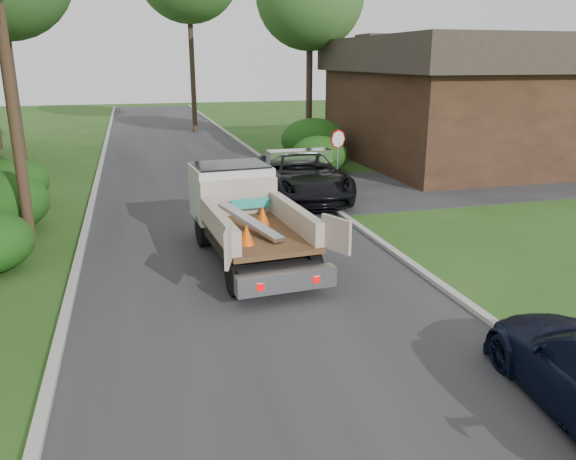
# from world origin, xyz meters

# --- Properties ---
(ground) EXTENTS (120.00, 120.00, 0.00)m
(ground) POSITION_xyz_m (0.00, 0.00, 0.00)
(ground) COLOR #224B15
(ground) RESTS_ON ground
(road) EXTENTS (8.00, 90.00, 0.02)m
(road) POSITION_xyz_m (0.00, 10.00, 0.00)
(road) COLOR #28282B
(road) RESTS_ON ground
(side_street) EXTENTS (16.00, 7.00, 0.02)m
(side_street) POSITION_xyz_m (12.00, 9.00, 0.01)
(side_street) COLOR #28282B
(side_street) RESTS_ON ground
(curb_left) EXTENTS (0.20, 90.00, 0.12)m
(curb_left) POSITION_xyz_m (-4.10, 10.00, 0.06)
(curb_left) COLOR #9E9E99
(curb_left) RESTS_ON ground
(curb_right) EXTENTS (0.20, 90.00, 0.12)m
(curb_right) POSITION_xyz_m (4.10, 10.00, 0.06)
(curb_right) COLOR #9E9E99
(curb_right) RESTS_ON ground
(stop_sign) EXTENTS (0.71, 0.32, 2.48)m
(stop_sign) POSITION_xyz_m (5.20, 9.00, 1.78)
(stop_sign) COLOR slate
(stop_sign) RESTS_ON ground
(utility_pole) EXTENTS (2.42, 1.25, 10.00)m
(utility_pole) POSITION_xyz_m (-5.48, 4.98, 5.17)
(utility_pole) COLOR #382619
(utility_pole) RESTS_ON ground
(house_right) EXTENTS (9.72, 12.96, 6.20)m
(house_right) POSITION_xyz_m (13.00, 14.00, 3.16)
(house_right) COLOR #341E15
(house_right) RESTS_ON ground
(hedge_left_c) EXTENTS (2.60, 2.60, 1.70)m
(hedge_left_c) POSITION_xyz_m (-6.80, 10.00, 0.85)
(hedge_left_c) COLOR #0F3B0D
(hedge_left_c) RESTS_ON ground
(hedge_right_a) EXTENTS (2.60, 2.60, 1.70)m
(hedge_right_a) POSITION_xyz_m (5.80, 13.00, 0.85)
(hedge_right_a) COLOR #0F3B0D
(hedge_right_a) RESTS_ON ground
(hedge_right_b) EXTENTS (3.38, 3.38, 2.21)m
(hedge_right_b) POSITION_xyz_m (6.50, 16.00, 1.10)
(hedge_right_b) COLOR #0F3B0D
(hedge_right_b) RESTS_ON ground
(flatbed_truck) EXTENTS (2.85, 6.06, 2.24)m
(flatbed_truck) POSITION_xyz_m (0.17, 2.87, 1.22)
(flatbed_truck) COLOR black
(flatbed_truck) RESTS_ON ground
(black_pickup) EXTENTS (3.35, 6.42, 1.73)m
(black_pickup) POSITION_xyz_m (3.60, 8.46, 0.86)
(black_pickup) COLOR black
(black_pickup) RESTS_ON ground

